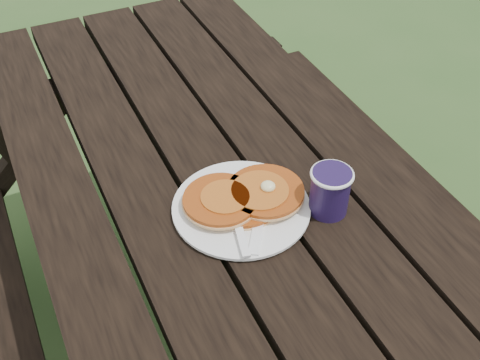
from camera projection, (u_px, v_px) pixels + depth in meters
name	position (u px, v px, depth m)	size (l,w,h in m)	color
picnic_table	(234.00, 317.00, 1.44)	(1.36, 1.80, 0.75)	black
plate	(241.00, 208.00, 1.17)	(0.26, 0.26, 0.01)	white
pancake_stack	(245.00, 197.00, 1.16)	(0.24, 0.16, 0.04)	#AC4913
knife	(259.00, 219.00, 1.13)	(0.02, 0.18, 0.01)	white
fork	(240.00, 234.00, 1.10)	(0.03, 0.16, 0.01)	white
coffee_cup	(330.00, 189.00, 1.13)	(0.08, 0.08, 0.10)	#1F123B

